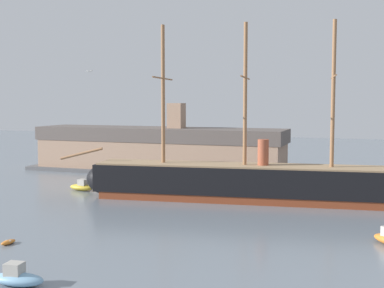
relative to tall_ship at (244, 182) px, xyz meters
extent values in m
cube|color=brown|center=(0.00, 0.00, -2.43)|extent=(46.67, 13.18, 1.20)
cube|color=black|center=(0.00, 0.00, 0.32)|extent=(48.61, 13.72, 4.29)
ellipsoid|color=black|center=(-21.91, -3.03, -0.28)|extent=(9.46, 7.61, 5.49)
cube|color=#9E7F5B|center=(0.00, 0.00, 2.59)|extent=(47.58, 13.02, 0.26)
cylinder|color=#936642|center=(-13.10, -1.81, 13.63)|extent=(0.60, 0.60, 22.32)
cylinder|color=#936642|center=(-13.10, -1.81, 16.30)|extent=(1.82, 11.46, 0.24)
cylinder|color=#936642|center=(0.00, 0.00, 13.63)|extent=(0.60, 0.60, 22.32)
cylinder|color=#936642|center=(0.00, 0.00, 16.30)|extent=(1.82, 11.46, 0.24)
cylinder|color=#936642|center=(13.10, 1.81, 13.63)|extent=(0.60, 0.60, 22.32)
cylinder|color=#936642|center=(13.10, 1.81, 16.30)|extent=(1.82, 11.46, 0.24)
cylinder|color=#936642|center=(-27.26, -3.77, 3.86)|extent=(7.59, 1.47, 2.29)
cylinder|color=#9E4C33|center=(2.86, 0.39, 4.61)|extent=(1.72, 1.72, 4.29)
ellipsoid|color=#7FB2D6|center=(-9.05, -42.93, -2.48)|extent=(4.92, 2.49, 1.10)
cube|color=#B2ADA3|center=(-9.38, -42.97, -1.60)|extent=(1.58, 1.43, 1.10)
ellipsoid|color=orange|center=(-18.42, -32.89, -2.79)|extent=(1.01, 2.05, 0.47)
cube|color=#B2ADA3|center=(-18.42, -32.89, -2.62)|extent=(0.75, 0.23, 0.07)
ellipsoid|color=gold|center=(-29.21, -0.84, -2.47)|extent=(4.99, 2.58, 1.11)
cube|color=#B2ADA3|center=(-28.88, -0.89, -1.58)|extent=(1.61, 1.47, 1.11)
cube|color=#565659|center=(-25.67, 24.79, -2.63)|extent=(60.29, 13.79, 0.80)
cube|color=tan|center=(-25.67, 24.79, 0.84)|extent=(54.81, 11.49, 6.14)
cube|color=#5B514C|center=(-25.67, 24.79, 5.37)|extent=(55.90, 11.72, 2.92)
cube|color=tan|center=(-21.39, 24.79, 9.51)|extent=(3.20, 3.20, 5.37)
ellipsoid|color=silver|center=(-8.38, -31.91, 15.75)|extent=(0.26, 0.33, 0.11)
sphere|color=silver|center=(-8.48, -32.08, 15.76)|extent=(0.09, 0.09, 0.09)
cube|color=#ADA89E|center=(-8.10, -32.07, 15.77)|extent=(0.52, 0.37, 0.12)
cube|color=#ADA89E|center=(-8.66, -31.74, 15.77)|extent=(0.52, 0.37, 0.12)
camera|label=1|loc=(19.50, -77.92, 12.79)|focal=47.94mm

